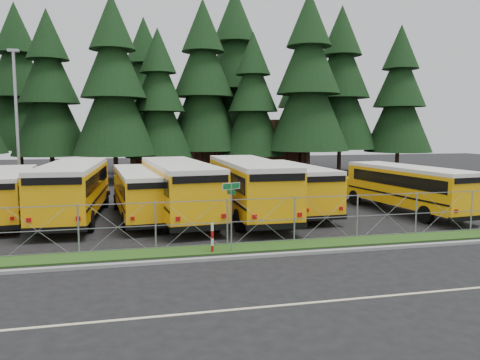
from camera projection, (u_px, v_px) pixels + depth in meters
name	position (u px, v px, depth m)	size (l,w,h in m)	color
ground	(245.00, 239.00, 21.08)	(120.00, 120.00, 0.00)	black
curb	(264.00, 255.00, 18.07)	(50.00, 0.25, 0.12)	gray
grass_verge	(254.00, 247.00, 19.43)	(50.00, 1.40, 0.06)	#1E4213
road_lane_line	(311.00, 303.00, 13.34)	(50.00, 0.12, 0.01)	beige
chainlink_fence	(250.00, 221.00, 20.00)	(44.00, 0.10, 2.00)	#9A9DA2
brick_building	(217.00, 143.00, 60.81)	(22.00, 10.00, 6.00)	brown
bus_1	(7.00, 195.00, 25.14)	(2.44, 10.33, 2.71)	#FFB108
bus_2	(74.00, 191.00, 25.33)	(2.78, 11.79, 3.09)	#FFB108
bus_3	(140.00, 194.00, 25.68)	(2.44, 10.35, 2.71)	#FFB108
bus_4	(177.00, 190.00, 25.57)	(2.83, 11.98, 3.14)	#FFB108
bus_5	(248.00, 189.00, 26.10)	(2.88, 12.21, 3.20)	#FFB108
bus_6	(288.00, 188.00, 27.82)	(2.53, 10.73, 2.81)	#FFB108
bus_east	(404.00, 189.00, 27.50)	(2.48, 10.50, 2.75)	#FFB108
street_sign	(231.00, 202.00, 18.54)	(0.78, 0.51, 2.81)	#9A9DA2
striped_bollard	(212.00, 238.00, 18.61)	(0.11, 0.11, 1.20)	#B20C0C
light_standard	(17.00, 120.00, 31.27)	(0.70, 0.35, 10.14)	#9A9DA2
conifer_2	(49.00, 95.00, 44.14)	(7.27, 7.27, 16.08)	black
conifer_3	(114.00, 89.00, 42.47)	(7.68, 7.68, 16.99)	black
conifer_4	(159.00, 104.00, 45.10)	(6.55, 6.55, 14.50)	black
conifer_5	(203.00, 88.00, 48.33)	(8.17, 8.17, 18.07)	black
conifer_6	(253.00, 105.00, 47.80)	(6.64, 6.64, 14.67)	black
conifer_7	(308.00, 85.00, 46.69)	(8.34, 8.34, 18.44)	black
conifer_8	(341.00, 90.00, 51.51)	(8.25, 8.25, 18.24)	black
conifer_9	(399.00, 100.00, 50.83)	(7.25, 7.25, 16.03)	black
conifer_10	(18.00, 89.00, 49.73)	(8.20, 8.20, 18.13)	black
conifer_11	(145.00, 96.00, 50.92)	(7.62, 7.62, 16.85)	black
conifer_12	(235.00, 81.00, 52.80)	(9.28, 9.28, 20.52)	black
conifer_13	(301.00, 101.00, 56.05)	(7.41, 7.41, 16.38)	black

